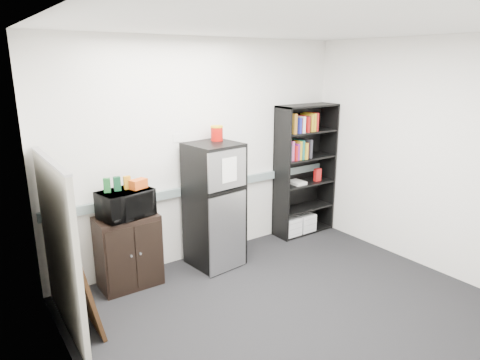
{
  "coord_description": "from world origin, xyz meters",
  "views": [
    {
      "loc": [
        -2.59,
        -2.74,
        2.4
      ],
      "look_at": [
        -0.06,
        0.9,
        1.18
      ],
      "focal_mm": 32.0,
      "sensor_mm": 36.0,
      "label": 1
    }
  ],
  "objects": [
    {
      "name": "electrical_raceway",
      "position": [
        0.0,
        1.72,
        0.9
      ],
      "size": [
        3.92,
        0.05,
        0.1
      ],
      "primitive_type": "cube",
      "color": "gray",
      "rests_on": "wall_back"
    },
    {
      "name": "snack_bag",
      "position": [
        -0.98,
        1.47,
        1.16
      ],
      "size": [
        0.2,
        0.15,
        0.1
      ],
      "primitive_type": "cube",
      "rotation": [
        0.0,
        0.0,
        0.33
      ],
      "color": "#D04D14",
      "rests_on": "microwave"
    },
    {
      "name": "framed_poster",
      "position": [
        -1.77,
        0.95,
        0.4
      ],
      "size": [
        0.19,
        0.63,
        0.8
      ],
      "rotation": [
        0.0,
        -0.19,
        0.0
      ],
      "color": "black",
      "rests_on": "floor"
    },
    {
      "name": "microwave",
      "position": [
        -1.13,
        1.48,
        0.96
      ],
      "size": [
        0.6,
        0.47,
        0.3
      ],
      "primitive_type": "imported",
      "rotation": [
        0.0,
        0.0,
        0.21
      ],
      "color": "black",
      "rests_on": "cabinet"
    },
    {
      "name": "bookshelf",
      "position": [
        1.51,
        1.57,
        0.97
      ],
      "size": [
        0.9,
        0.34,
        1.85
      ],
      "color": "black",
      "rests_on": "floor"
    },
    {
      "name": "snack_box_a",
      "position": [
        -1.3,
        1.52,
        1.18
      ],
      "size": [
        0.08,
        0.07,
        0.15
      ],
      "primitive_type": "cube",
      "rotation": [
        0.0,
        0.0,
        -0.33
      ],
      "color": "#175323",
      "rests_on": "microwave"
    },
    {
      "name": "snack_box_b",
      "position": [
        -1.19,
        1.52,
        1.18
      ],
      "size": [
        0.08,
        0.06,
        0.15
      ],
      "primitive_type": "cube",
      "rotation": [
        0.0,
        0.0,
        -0.17
      ],
      "color": "#0D3C21",
      "rests_on": "microwave"
    },
    {
      "name": "cubicle_partition",
      "position": [
        -1.9,
        1.08,
        0.81
      ],
      "size": [
        0.06,
        1.3,
        1.62
      ],
      "color": "#A09D8E",
      "rests_on": "floor"
    },
    {
      "name": "refrigerator",
      "position": [
        -0.06,
        1.42,
        0.75
      ],
      "size": [
        0.63,
        0.65,
        1.51
      ],
      "rotation": [
        0.0,
        0.0,
        0.12
      ],
      "color": "black",
      "rests_on": "floor"
    },
    {
      "name": "coffee_can",
      "position": [
        0.06,
        1.55,
        1.61
      ],
      "size": [
        0.15,
        0.15,
        0.2
      ],
      "color": "#AD0D08",
      "rests_on": "refrigerator"
    },
    {
      "name": "floor",
      "position": [
        0.0,
        0.0,
        0.0
      ],
      "size": [
        4.0,
        4.0,
        0.0
      ],
      "primitive_type": "plane",
      "color": "black",
      "rests_on": "ground"
    },
    {
      "name": "wall_right",
      "position": [
        2.0,
        0.0,
        1.35
      ],
      "size": [
        0.02,
        3.5,
        2.7
      ],
      "primitive_type": "cube",
      "color": "white",
      "rests_on": "floor"
    },
    {
      "name": "wall_note",
      "position": [
        -0.35,
        1.74,
        1.55
      ],
      "size": [
        0.14,
        0.0,
        0.1
      ],
      "primitive_type": "cube",
      "color": "white",
      "rests_on": "wall_back"
    },
    {
      "name": "cabinet",
      "position": [
        -1.13,
        1.5,
        0.41
      ],
      "size": [
        0.65,
        0.44,
        0.81
      ],
      "color": "black",
      "rests_on": "floor"
    },
    {
      "name": "wall_back",
      "position": [
        0.0,
        1.75,
        1.35
      ],
      "size": [
        4.0,
        0.02,
        2.7
      ],
      "primitive_type": "cube",
      "color": "white",
      "rests_on": "floor"
    },
    {
      "name": "ceiling",
      "position": [
        0.0,
        0.0,
        2.7
      ],
      "size": [
        4.0,
        3.5,
        0.02
      ],
      "primitive_type": "cube",
      "color": "white",
      "rests_on": "wall_back"
    },
    {
      "name": "wall_left",
      "position": [
        -2.0,
        0.0,
        1.35
      ],
      "size": [
        0.02,
        3.5,
        2.7
      ],
      "primitive_type": "cube",
      "color": "white",
      "rests_on": "floor"
    },
    {
      "name": "snack_box_c",
      "position": [
        -1.08,
        1.52,
        1.18
      ],
      "size": [
        0.07,
        0.05,
        0.14
      ],
      "primitive_type": "cube",
      "rotation": [
        0.0,
        0.0,
        -0.07
      ],
      "color": "#C47C12",
      "rests_on": "microwave"
    }
  ]
}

